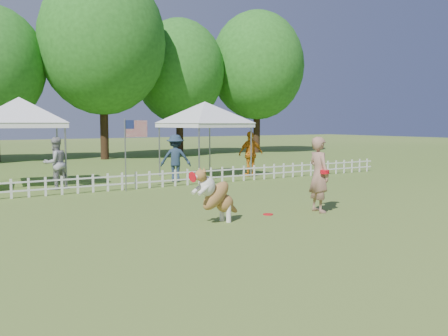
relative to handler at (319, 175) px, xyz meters
name	(u,v)px	position (x,y,z in m)	size (l,w,h in m)	color
ground	(283,221)	(-1.50, -0.41, -0.96)	(120.00, 120.00, 0.00)	#39601E
picket_fence	(156,179)	(-1.50, 6.59, -0.66)	(22.00, 0.08, 0.60)	white
handler	(319,175)	(0.00, 0.00, 0.00)	(0.70, 0.46, 1.93)	#9D705E
dog	(217,195)	(-2.95, 0.18, -0.33)	(1.23, 0.41, 1.27)	brown
frisbee_on_turf	(268,214)	(-1.33, 0.37, -0.95)	(0.25, 0.25, 0.02)	red
canopy_tent_left	(20,143)	(-5.41, 9.52, 0.59)	(3.01, 3.01, 3.11)	white
canopy_tent_right	(205,140)	(1.73, 8.71, 0.58)	(2.98, 2.98, 3.08)	white
flag_pole	(125,155)	(-2.73, 6.31, 0.24)	(0.93, 0.10, 2.41)	gray
spectator_a	(55,163)	(-4.58, 8.03, -0.07)	(0.87, 0.68, 1.79)	#99989D
spectator_b	(176,158)	(-0.08, 7.87, -0.06)	(1.17, 0.67, 1.81)	#223349
spectator_c	(251,154)	(3.49, 7.86, -0.01)	(1.12, 0.47, 1.91)	orange
tree_center_right	(103,56)	(1.50, 20.59, 5.34)	(7.60, 7.60, 12.60)	#235F1B
tree_right	(179,80)	(7.50, 22.09, 4.24)	(6.20, 6.20, 10.40)	#235F1B
tree_far_right	(257,76)	(13.50, 21.09, 4.74)	(7.00, 7.00, 11.40)	#235F1B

